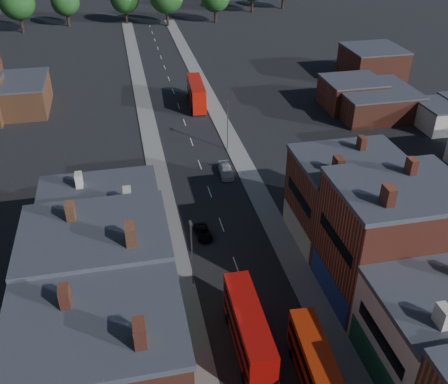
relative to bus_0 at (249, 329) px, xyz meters
name	(u,v)px	position (x,y,z in m)	size (l,w,h in m)	color
pavement_west	(161,189)	(-4.86, 29.62, -2.45)	(3.00, 200.00, 0.12)	gray
pavement_east	(251,179)	(8.14, 29.62, -2.45)	(3.00, 200.00, 0.12)	gray
lamp_post_2	(192,250)	(-3.56, 9.62, 2.19)	(0.25, 0.70, 8.12)	slate
lamp_post_3	(228,123)	(6.84, 39.62, 2.19)	(0.25, 0.70, 8.12)	slate
bus_0	(249,329)	(0.00, 0.00, 0.00)	(2.84, 10.80, 4.65)	#BC0F0A
bus_1	(316,367)	(4.49, -5.02, -0.23)	(2.95, 9.91, 4.23)	red
bus_2	(196,93)	(5.04, 58.92, 0.06)	(3.23, 11.14, 4.76)	red
car_2	(203,232)	(-1.04, 17.82, -1.98)	(1.77, 3.84, 1.07)	black
car_3	(226,171)	(4.88, 31.75, -1.84)	(1.88, 4.61, 1.34)	silver
ped_3	(317,323)	(6.94, 0.78, -1.61)	(0.92, 0.42, 1.56)	#5C564F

